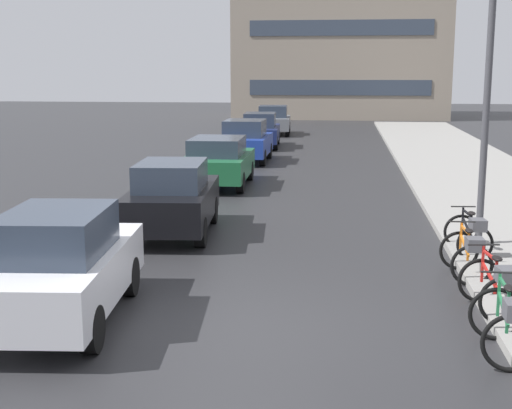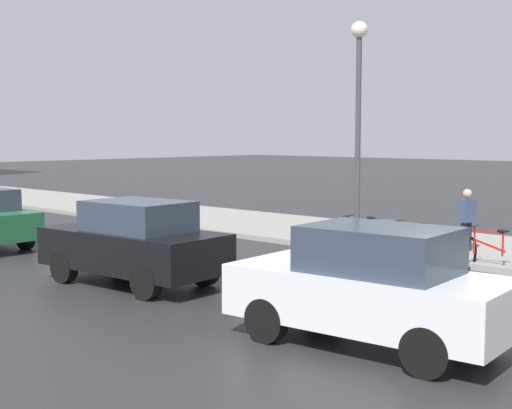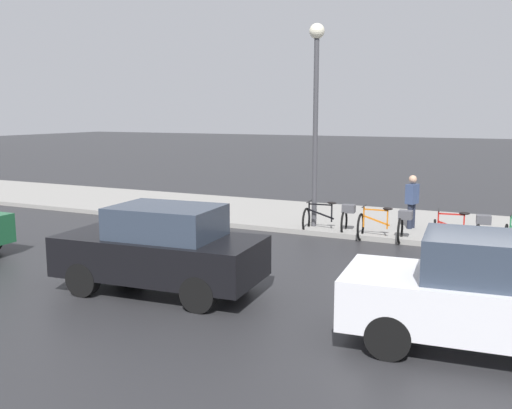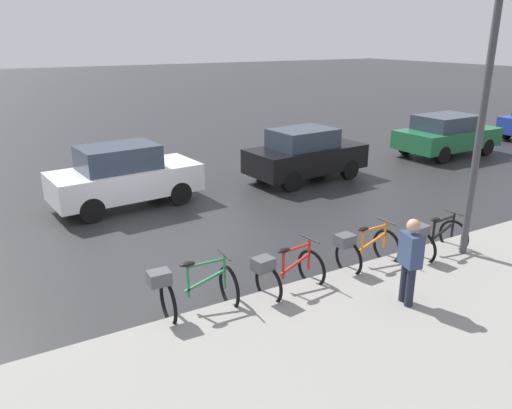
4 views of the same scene
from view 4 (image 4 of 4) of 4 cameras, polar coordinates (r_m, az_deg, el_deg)
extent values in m
plane|color=#28282B|center=(11.75, -10.69, -3.65)|extent=(140.00, 140.00, 0.00)
torus|color=black|center=(8.56, -3.09, -9.41)|extent=(0.76, 0.08, 0.76)
torus|color=black|center=(8.22, -10.00, -10.96)|extent=(0.76, 0.08, 0.76)
cube|color=#237042|center=(8.18, -7.77, -8.73)|extent=(0.04, 0.04, 0.56)
cube|color=#237042|center=(8.39, -3.63, -7.74)|extent=(0.04, 0.04, 0.59)
cube|color=#237042|center=(8.17, -5.72, -6.68)|extent=(0.06, 0.65, 0.04)
cube|color=#237042|center=(8.30, -5.83, -8.67)|extent=(0.06, 0.73, 0.26)
ellipsoid|color=black|center=(8.04, -7.87, -6.76)|extent=(0.15, 0.26, 0.07)
cylinder|color=black|center=(8.25, -3.67, -5.77)|extent=(0.50, 0.04, 0.03)
cube|color=#4C4C51|center=(7.97, -11.01, -8.23)|extent=(0.29, 0.35, 0.22)
torus|color=black|center=(9.28, 6.35, -7.25)|extent=(0.72, 0.16, 0.72)
torus|color=black|center=(8.67, 1.45, -9.10)|extent=(0.72, 0.16, 0.72)
cube|color=red|center=(8.75, 3.15, -6.97)|extent=(0.04, 0.04, 0.52)
cube|color=red|center=(9.11, 6.07, -5.73)|extent=(0.04, 0.04, 0.58)
cube|color=red|center=(8.83, 4.68, -4.96)|extent=(0.12, 0.61, 0.04)
cube|color=red|center=(8.94, 4.51, -6.79)|extent=(0.13, 0.69, 0.25)
ellipsoid|color=black|center=(8.63, 3.19, -5.25)|extent=(0.17, 0.28, 0.07)
cylinder|color=black|center=(8.99, 6.14, -3.92)|extent=(0.50, 0.10, 0.03)
cube|color=#4C4C51|center=(8.42, 0.83, -6.83)|extent=(0.32, 0.37, 0.22)
torus|color=black|center=(10.45, 14.69, -4.68)|extent=(0.73, 0.10, 0.73)
torus|color=black|center=(9.76, 10.53, -6.08)|extent=(0.73, 0.10, 0.73)
cube|color=orange|center=(9.88, 12.04, -4.27)|extent=(0.04, 0.04, 0.51)
cube|color=orange|center=(10.29, 14.52, -3.39)|extent=(0.04, 0.04, 0.54)
cube|color=orange|center=(10.00, 13.40, -2.65)|extent=(0.07, 0.62, 0.04)
cube|color=orange|center=(10.09, 13.18, -4.17)|extent=(0.07, 0.71, 0.26)
ellipsoid|color=black|center=(9.77, 12.15, -2.75)|extent=(0.15, 0.27, 0.07)
cylinder|color=black|center=(10.19, 14.65, -1.87)|extent=(0.50, 0.05, 0.03)
cube|color=#4C4C51|center=(9.52, 10.14, -4.04)|extent=(0.30, 0.35, 0.22)
torus|color=black|center=(11.45, 21.65, -3.38)|extent=(0.72, 0.12, 0.72)
torus|color=black|center=(10.61, 18.36, -4.73)|extent=(0.72, 0.12, 0.72)
cube|color=black|center=(10.78, 19.63, -3.03)|extent=(0.04, 0.04, 0.51)
cube|color=black|center=(11.29, 21.58, -2.24)|extent=(0.04, 0.04, 0.52)
cube|color=black|center=(10.96, 20.76, -1.57)|extent=(0.09, 0.65, 0.04)
cube|color=black|center=(11.03, 20.52, -2.92)|extent=(0.10, 0.74, 0.27)
ellipsoid|color=black|center=(10.69, 19.80, -1.62)|extent=(0.16, 0.27, 0.07)
cylinder|color=black|center=(11.20, 21.75, -0.90)|extent=(0.50, 0.07, 0.03)
cube|color=#4C4C51|center=(10.37, 18.19, -2.83)|extent=(0.31, 0.36, 0.22)
cube|color=silver|center=(13.90, -14.63, 2.59)|extent=(2.02, 4.04, 0.74)
cube|color=#2D3847|center=(13.68, -15.48, 5.22)|extent=(1.55, 2.10, 0.63)
cylinder|color=black|center=(15.10, -11.26, 2.65)|extent=(0.28, 0.66, 0.64)
cylinder|color=black|center=(13.81, -8.71, 1.28)|extent=(0.28, 0.66, 0.64)
cylinder|color=black|center=(14.34, -20.09, 1.00)|extent=(0.28, 0.66, 0.64)
cylinder|color=black|center=(12.98, -18.29, -0.62)|extent=(0.28, 0.66, 0.64)
cube|color=black|center=(16.06, 5.73, 5.27)|extent=(2.03, 3.98, 0.75)
cube|color=#2D3847|center=(15.82, 5.38, 7.56)|extent=(1.57, 2.07, 0.59)
cylinder|color=black|center=(17.47, 7.08, 5.05)|extent=(0.27, 0.66, 0.64)
cylinder|color=black|center=(16.39, 10.62, 3.96)|extent=(0.27, 0.66, 0.64)
cylinder|color=black|center=(16.02, 0.64, 3.94)|extent=(0.27, 0.66, 0.64)
cylinder|color=black|center=(14.84, 4.05, 2.69)|extent=(0.27, 0.66, 0.64)
cube|color=#1E6038|center=(20.79, 21.00, 7.12)|extent=(2.03, 4.13, 0.69)
cube|color=#2D3847|center=(20.56, 20.91, 8.78)|extent=(1.64, 2.26, 0.55)
cylinder|color=black|center=(22.36, 21.19, 6.94)|extent=(0.23, 0.64, 0.64)
cylinder|color=black|center=(21.38, 24.83, 5.98)|extent=(0.23, 0.64, 0.64)
cylinder|color=black|center=(20.44, 16.76, 6.40)|extent=(0.23, 0.64, 0.64)
cylinder|color=black|center=(19.35, 20.54, 5.34)|extent=(0.23, 0.64, 0.64)
cylinder|color=black|center=(25.25, 26.75, 7.43)|extent=(0.22, 0.64, 0.64)
cylinder|color=#1E2333|center=(8.86, 16.55, -8.86)|extent=(0.14, 0.14, 0.84)
cylinder|color=#1E2333|center=(8.73, 17.15, -9.37)|extent=(0.14, 0.14, 0.84)
cube|color=navy|center=(8.50, 17.29, -4.94)|extent=(0.45, 0.34, 0.55)
sphere|color=tan|center=(8.35, 17.56, -2.32)|extent=(0.22, 0.22, 0.22)
cylinder|color=#424247|center=(10.56, 24.25, 7.78)|extent=(0.14, 0.14, 5.40)
camera|label=1|loc=(10.88, -65.07, 4.03)|focal=50.00mm
camera|label=2|loc=(21.24, -36.33, 11.17)|focal=50.00mm
camera|label=3|loc=(21.52, -22.81, 14.56)|focal=40.00mm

